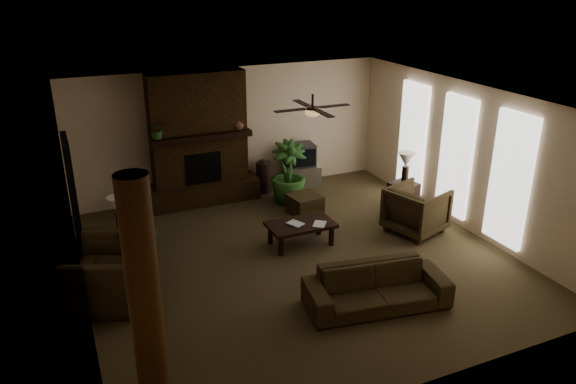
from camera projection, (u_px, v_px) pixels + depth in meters
name	position (u px, v px, depth m)	size (l,w,h in m)	color
room_shell	(298.00, 183.00, 9.14)	(7.00, 7.00, 7.00)	brown
fireplace	(200.00, 150.00, 11.67)	(2.40, 0.70, 2.80)	#462C12
windows	(456.00, 157.00, 10.62)	(0.08, 3.65, 2.35)	white
log_column	(144.00, 295.00, 6.00)	(0.36, 0.36, 2.80)	brown
doorway	(73.00, 197.00, 9.51)	(0.10, 1.00, 2.10)	black
ceiling_fan	(313.00, 110.00, 9.12)	(1.35, 1.35, 0.37)	black
sofa	(377.00, 281.00, 8.14)	(2.13, 0.62, 0.83)	#3F311B
armchair_left	(112.00, 263.00, 8.27)	(1.37, 0.89, 1.20)	#3F311B
armchair_right	(416.00, 208.00, 10.47)	(0.96, 0.90, 0.99)	#3F311B
coffee_table	(301.00, 226.00, 10.00)	(1.20, 0.70, 0.43)	black
ottoman	(305.00, 204.00, 11.37)	(0.60, 0.60, 0.40)	#3F311B
tv_stand	(301.00, 176.00, 12.83)	(0.85, 0.50, 0.50)	silver
tv	(300.00, 155.00, 12.61)	(0.70, 0.59, 0.52)	#353537
floor_vase	(264.00, 174.00, 12.40)	(0.34, 0.34, 0.77)	black
floor_plant	(288.00, 186.00, 11.85)	(0.76, 1.36, 0.76)	#2F5A24
side_table_left	(125.00, 248.00, 9.42)	(0.50, 0.50, 0.55)	black
lamp_left	(119.00, 208.00, 9.19)	(0.43, 0.43, 0.65)	black
side_table_right	(403.00, 195.00, 11.63)	(0.50, 0.50, 0.55)	black
lamp_right	(406.00, 162.00, 11.42)	(0.37, 0.37, 0.65)	black
mantel_plant	(157.00, 131.00, 10.95)	(0.38, 0.42, 0.33)	#2F5A24
mantel_vase	(239.00, 124.00, 11.62)	(0.22, 0.23, 0.22)	brown
book_a	(291.00, 219.00, 9.80)	(0.22, 0.03, 0.29)	#999999
book_b	(314.00, 217.00, 9.89)	(0.21, 0.02, 0.29)	#999999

